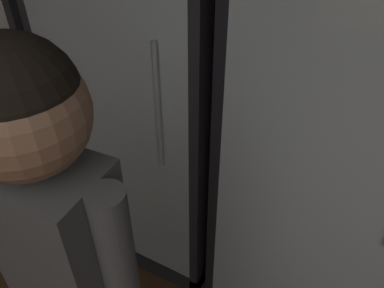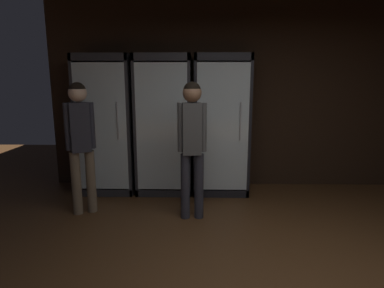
% 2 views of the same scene
% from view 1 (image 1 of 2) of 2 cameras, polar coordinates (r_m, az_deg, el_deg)
% --- Properties ---
extents(cooler_far_left, '(0.76, 0.62, 1.94)m').
position_cam_1_polar(cooler_far_left, '(2.25, -23.16, 13.22)').
color(cooler_far_left, '#2B2B30').
rests_on(cooler_far_left, ground).
extents(cooler_left, '(0.76, 0.62, 1.94)m').
position_cam_1_polar(cooler_left, '(1.74, -4.98, 9.37)').
color(cooler_left, '#2B2B30').
rests_on(cooler_left, ground).
extents(cooler_center, '(0.76, 0.62, 1.94)m').
position_cam_1_polar(cooler_center, '(1.51, 21.93, 1.83)').
color(cooler_center, black).
rests_on(cooler_center, ground).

